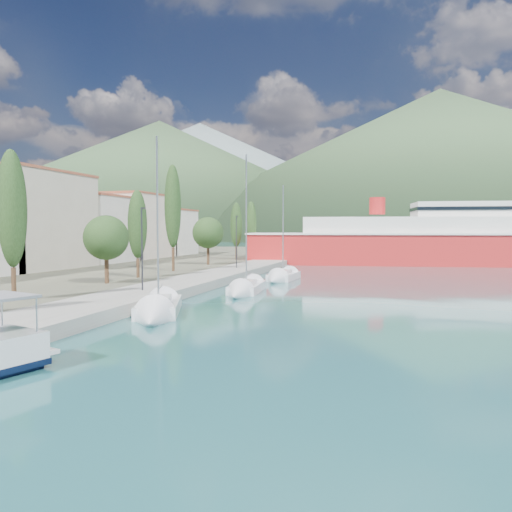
% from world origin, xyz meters
% --- Properties ---
extents(ground, '(1400.00, 1400.00, 0.00)m').
position_xyz_m(ground, '(0.00, 120.00, 0.00)').
color(ground, '#235A5D').
extents(quay, '(5.00, 88.00, 0.80)m').
position_xyz_m(quay, '(-9.00, 26.00, 0.40)').
color(quay, gray).
rests_on(quay, ground).
extents(town_buildings, '(9.20, 69.20, 11.30)m').
position_xyz_m(town_buildings, '(-32.00, 36.91, 5.57)').
color(town_buildings, beige).
rests_on(town_buildings, land_strip).
extents(tree_row, '(4.05, 63.98, 11.65)m').
position_xyz_m(tree_row, '(-14.65, 31.09, 5.78)').
color(tree_row, '#47301E').
rests_on(tree_row, land_strip).
extents(lamp_posts, '(0.15, 47.66, 6.06)m').
position_xyz_m(lamp_posts, '(-9.00, 14.43, 4.08)').
color(lamp_posts, '#2D2D33').
rests_on(lamp_posts, quay).
extents(sailboat_near, '(5.26, 8.63, 11.92)m').
position_xyz_m(sailboat_near, '(-4.73, 8.95, 0.32)').
color(sailboat_near, silver).
rests_on(sailboat_near, ground).
extents(sailboat_mid, '(3.04, 8.74, 12.33)m').
position_xyz_m(sailboat_mid, '(-3.02, 20.65, 0.30)').
color(sailboat_mid, silver).
rests_on(sailboat_mid, ground).
extents(sailboat_far, '(2.68, 7.42, 10.75)m').
position_xyz_m(sailboat_far, '(-2.51, 31.57, 0.30)').
color(sailboat_far, silver).
rests_on(sailboat_far, ground).
extents(ferry, '(55.01, 18.54, 10.72)m').
position_xyz_m(ferry, '(13.56, 62.22, 3.26)').
color(ferry, red).
rests_on(ferry, ground).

